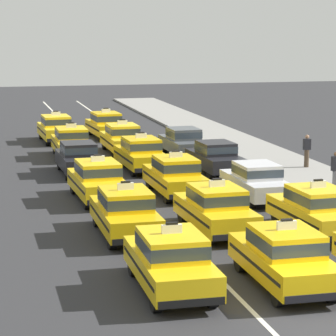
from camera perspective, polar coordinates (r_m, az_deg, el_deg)
name	(u,v)px	position (r m, az deg, el deg)	size (l,w,h in m)	color
ground_plane	(333,325)	(20.25, 11.67, -10.87)	(160.00, 160.00, 0.00)	#2B2B2D
lane_stripe_left_center	(119,178)	(38.28, -3.48, -0.71)	(0.14, 80.00, 0.01)	silver
lane_stripe_center_right	(184,175)	(38.97, 1.15, -0.50)	(0.14, 80.00, 0.01)	silver
sidewalk_curb	(335,188)	(36.27, 11.80, -1.40)	(4.00, 90.00, 0.15)	gray
taxi_left_nearest	(171,260)	(21.94, 0.20, -6.57)	(1.86, 4.58, 1.96)	black
taxi_left_second	(125,211)	(27.58, -3.06, -3.11)	(1.83, 4.56, 1.96)	black
taxi_left_third	(98,180)	(33.30, -5.03, -0.83)	(1.99, 4.63, 1.96)	black
sedan_left_fourth	(78,157)	(39.29, -6.39, 0.78)	(1.84, 4.33, 1.58)	black
taxi_left_fifth	(71,142)	(44.35, -6.89, 1.87)	(1.84, 4.57, 1.96)	black
taxi_left_sixth	(56,128)	(50.48, -7.98, 2.84)	(1.97, 4.62, 1.96)	black
taxi_center_nearest	(284,256)	(22.55, 8.28, -6.21)	(1.85, 4.57, 1.96)	black
taxi_center_second	(216,208)	(28.10, 3.42, -2.86)	(1.93, 4.60, 1.96)	black
taxi_center_third	(175,175)	(34.19, 0.51, -0.50)	(1.90, 4.59, 1.96)	black
taxi_center_fourth	(141,153)	(40.05, -1.95, 1.06)	(1.97, 4.62, 1.96)	black
taxi_center_fifth	(122,138)	(45.60, -3.28, 2.15)	(1.88, 4.58, 1.96)	black
taxi_center_sixth	(106,124)	(51.92, -4.45, 3.11)	(2.07, 4.65, 1.96)	black
taxi_right_second	(316,209)	(28.33, 10.48, -2.90)	(2.00, 4.63, 1.96)	black
sedan_right_third	(256,180)	(33.37, 6.30, -0.88)	(1.82, 4.33, 1.58)	black
sedan_right_fourth	(215,157)	(39.29, 3.39, 0.82)	(1.95, 4.37, 1.58)	black
sedan_right_fifth	(183,141)	(44.49, 1.10, 1.93)	(1.86, 4.34, 1.58)	black
pedestrian_near_crosswalk	(336,171)	(35.28, 11.84, -0.20)	(0.47, 0.24, 1.68)	slate
pedestrian_by_storefront	(307,151)	(40.79, 9.84, 1.22)	(0.36, 0.24, 1.64)	#473828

